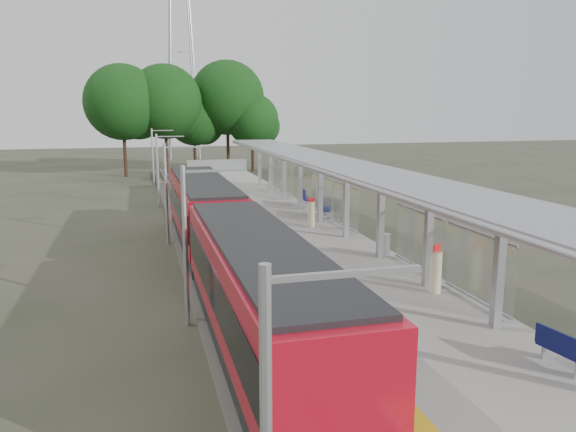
% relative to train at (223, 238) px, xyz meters
% --- Properties ---
extents(ground, '(200.00, 200.00, 0.00)m').
position_rel_train_xyz_m(ground, '(4.50, -10.77, -2.05)').
color(ground, '#474438').
rests_on(ground, ground).
extents(trackbed, '(3.00, 70.00, 0.24)m').
position_rel_train_xyz_m(trackbed, '(-0.00, 9.23, -1.93)').
color(trackbed, '#59544C').
rests_on(trackbed, ground).
extents(platform, '(6.00, 50.00, 1.00)m').
position_rel_train_xyz_m(platform, '(4.50, 9.23, -1.55)').
color(platform, gray).
rests_on(platform, ground).
extents(tactile_strip, '(0.60, 50.00, 0.02)m').
position_rel_train_xyz_m(tactile_strip, '(1.95, 9.23, -1.04)').
color(tactile_strip, gold).
rests_on(tactile_strip, platform).
extents(end_fence, '(6.00, 0.10, 1.20)m').
position_rel_train_xyz_m(end_fence, '(4.50, 34.18, -0.45)').
color(end_fence, '#9EA0A5').
rests_on(end_fence, platform).
extents(train, '(2.74, 27.60, 3.62)m').
position_rel_train_xyz_m(train, '(0.00, 0.00, 0.00)').
color(train, black).
rests_on(train, ground).
extents(canopy, '(3.27, 38.00, 3.66)m').
position_rel_train_xyz_m(canopy, '(6.11, 5.42, 2.15)').
color(canopy, '#9EA0A5').
rests_on(canopy, platform).
extents(pylon, '(8.00, 4.00, 38.00)m').
position_rel_train_xyz_m(pylon, '(3.50, 62.23, 16.95)').
color(pylon, '#9EA0A5').
rests_on(pylon, ground).
extents(tree_cluster, '(21.30, 11.34, 12.73)m').
position_rel_train_xyz_m(tree_cluster, '(2.41, 42.28, 5.61)').
color(tree_cluster, '#382316').
rests_on(tree_cluster, ground).
extents(catenary_masts, '(2.08, 48.16, 5.40)m').
position_rel_train_xyz_m(catenary_masts, '(-1.72, 8.23, 0.86)').
color(catenary_masts, '#9EA0A5').
rests_on(catenary_masts, ground).
extents(bench_near, '(0.62, 1.41, 0.93)m').
position_rel_train_xyz_m(bench_near, '(6.47, -11.41, -0.56)').
color(bench_near, '#0F144C').
rests_on(bench_near, platform).
extents(bench_mid, '(1.12, 1.77, 1.16)m').
position_rel_train_xyz_m(bench_mid, '(7.10, 8.30, -0.44)').
color(bench_mid, '#0F144C').
rests_on(bench_mid, platform).
extents(bench_far, '(0.68, 1.75, 1.16)m').
position_rel_train_xyz_m(bench_far, '(7.10, 12.30, -0.44)').
color(bench_far, '#0F144C').
rests_on(bench_far, platform).
extents(info_pillar_near, '(0.38, 0.38, 1.69)m').
position_rel_train_xyz_m(info_pillar_near, '(6.42, -5.52, -0.32)').
color(info_pillar_near, beige).
rests_on(info_pillar_near, platform).
extents(info_pillar_far, '(0.36, 0.36, 1.58)m').
position_rel_train_xyz_m(info_pillar_far, '(5.59, 5.98, -0.37)').
color(info_pillar_far, beige).
rests_on(info_pillar_far, platform).
extents(litter_bin, '(0.48, 0.48, 0.95)m').
position_rel_train_xyz_m(litter_bin, '(6.83, -0.54, -0.58)').
color(litter_bin, '#9EA0A5').
rests_on(litter_bin, platform).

